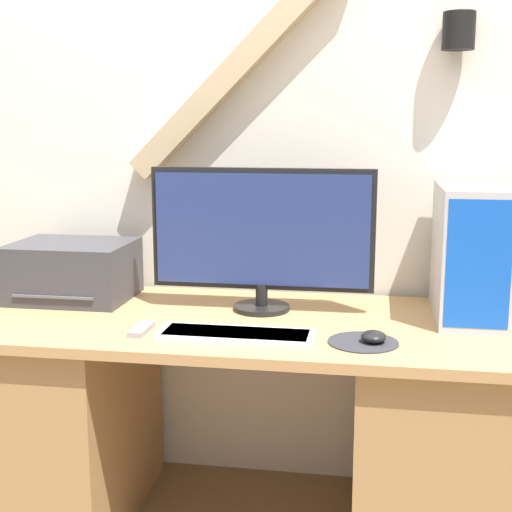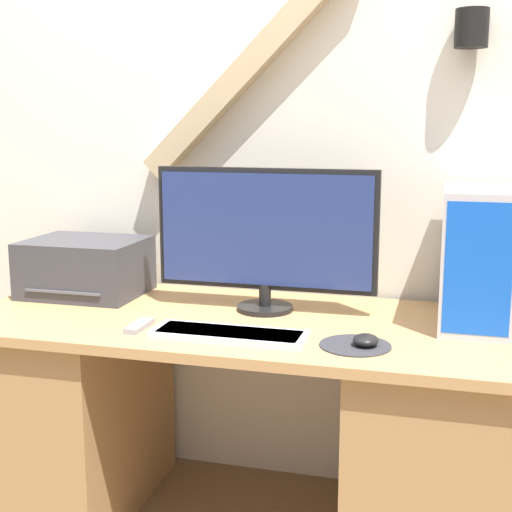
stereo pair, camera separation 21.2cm
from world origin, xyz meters
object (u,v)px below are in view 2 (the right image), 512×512
Objects in this scene: monitor at (265,234)px; remote_control at (139,326)px; keyboard at (229,334)px; printer at (86,267)px; computer_tower at (476,256)px; mouse at (366,340)px.

remote_control is at bearing -135.36° from monitor.
printer reaches higher than keyboard.
keyboard is at bearing -94.14° from monitor.
remote_control is at bearing -160.69° from computer_tower.
printer is at bearing 150.88° from keyboard.
computer_tower is 3.18× the size of remote_control.
printer reaches higher than remote_control.
mouse is 1.06m from printer.
keyboard is 3.34× the size of remote_control.
printer is (-1.01, 0.34, 0.08)m from mouse.
keyboard is 0.28m from remote_control.
keyboard is 0.76m from computer_tower.
mouse is 0.65m from remote_control.
monitor is 0.48m from remote_control.
mouse reaches higher than keyboard.
computer_tower is (0.28, 0.33, 0.18)m from mouse.
computer_tower is at bearing 2.78° from monitor.
computer_tower is 1.29m from printer.
computer_tower is 1.06× the size of printer.
keyboard is (-0.02, -0.31, -0.24)m from monitor.
computer_tower reaches higher than printer.
monitor is 1.80× the size of printer.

